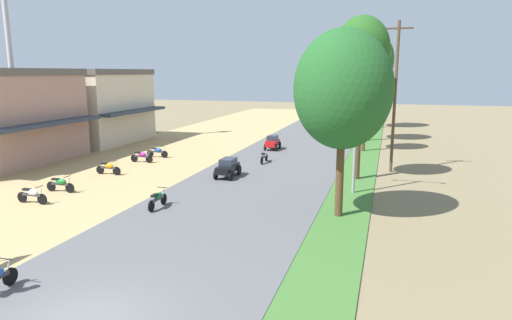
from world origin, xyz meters
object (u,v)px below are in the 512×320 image
Objects in this scene: parked_motorbike_nearest at (32,194)px; parked_motorbike_third at (109,167)px; median_tree_fifth at (375,59)px; car_hatchback_red at (273,142)px; parked_motorbike_fifth at (158,151)px; utility_pole_near at (395,95)px; streetlamp_mid at (376,89)px; streetlamp_near at (356,119)px; median_tree_third at (367,68)px; car_sedan_blue at (338,129)px; median_tree_fourth at (372,64)px; motorbike_ahead_third at (158,198)px; median_tree_second at (362,52)px; parked_motorbike_fourth at (142,156)px; car_sedan_black at (228,167)px; motorbike_ahead_fourth at (264,156)px; parked_motorbike_second at (61,184)px; median_tree_nearest at (343,90)px.

parked_motorbike_third is (-0.18, 6.80, 0.00)m from parked_motorbike_nearest.
car_hatchback_red is (-7.50, -18.53, -7.36)m from median_tree_fifth.
utility_pole_near is at bearing 0.38° from parked_motorbike_fifth.
streetlamp_near is at bearing -90.00° from streetlamp_mid.
median_tree_third is at bearing 42.23° from parked_motorbike_third.
parked_motorbike_nearest is at bearing -112.12° from car_sedan_blue.
streetlamp_mid is at bearing 89.23° from median_tree_third.
car_hatchback_red is (-7.50, -1.65, -6.18)m from median_tree_third.
median_tree_fourth is at bearing 90.39° from streetlamp_near.
parked_motorbike_fifth is 0.20× the size of median_tree_third.
parked_motorbike_nearest is 0.19× the size of median_tree_fourth.
parked_motorbike_third is 0.19× the size of median_tree_fourth.
streetlamp_mid reaches higher than motorbike_ahead_third.
car_sedan_blue is at bearing 107.98° from utility_pole_near.
median_tree_third is (15.36, 13.94, 6.37)m from parked_motorbike_third.
median_tree_fourth is at bearing 52.54° from parked_motorbike_third.
streetlamp_mid is at bearing 89.89° from median_tree_second.
motorbike_ahead_third is (6.68, -5.69, 0.02)m from parked_motorbike_third.
median_tree_third reaches higher than parked_motorbike_fourth.
streetlamp_mid is 33.83m from car_sedan_black.
median_tree_second is at bearing 12.50° from parked_motorbike_third.
parked_motorbike_third is 0.80× the size of car_sedan_black.
median_tree_third is (15.38, 9.77, 6.37)m from parked_motorbike_fourth.
parked_motorbike_second is at bearing -127.81° from motorbike_ahead_fourth.
car_hatchback_red is (7.86, 12.29, 0.19)m from parked_motorbike_third.
motorbike_ahead_fourth is at bearing -132.49° from median_tree_third.
median_tree_third is at bearing 89.83° from median_tree_nearest.
parked_motorbike_nearest and parked_motorbike_second have the same top height.
motorbike_ahead_fourth reaches higher than parked_motorbike_second.
median_tree_fifth is (15.18, 37.62, 7.55)m from parked_motorbike_nearest.
parked_motorbike_nearest is 1.00× the size of parked_motorbike_second.
median_tree_third is 4.96× the size of motorbike_ahead_third.
median_tree_fifth reaches higher than car_sedan_blue.
median_tree_fifth reaches higher than parked_motorbike_third.
motorbike_ahead_fourth is (-6.82, -13.58, -6.81)m from median_tree_fourth.
parked_motorbike_fourth is at bearing -117.56° from streetlamp_mid.
parked_motorbike_nearest is 1.00× the size of motorbike_ahead_fourth.
parked_motorbike_third is 35.26m from median_tree_fifth.
motorbike_ahead_fourth is at bearing 136.43° from streetlamp_near.
streetlamp_near is 6.75m from utility_pole_near.
car_sedan_blue is 1.26× the size of motorbike_ahead_third.
median_tree_nearest is 0.86× the size of median_tree_second.
utility_pole_near is (2.32, 10.73, -0.74)m from median_tree_nearest.
car_hatchback_red is at bearing -167.56° from median_tree_third.
streetlamp_near reaches higher than motorbike_ahead_fourth.
median_tree_fifth is at bearing 58.15° from parked_motorbike_fifth.
median_tree_second is at bearing 27.13° from parked_motorbike_second.
parked_motorbike_nearest is 2.28m from parked_motorbike_second.
utility_pole_near is 10.05m from motorbike_ahead_fourth.
parked_motorbike_fifth is 1.00× the size of motorbike_ahead_fourth.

